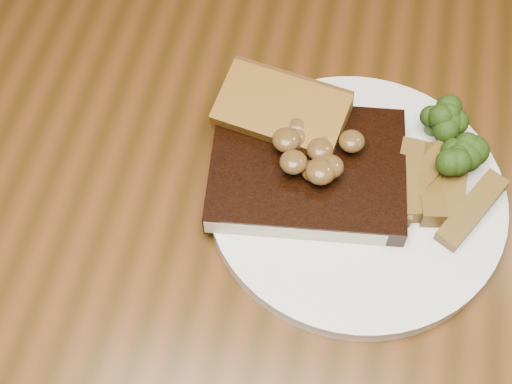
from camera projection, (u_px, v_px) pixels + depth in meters
dining_table at (269, 246)px, 0.73m from camera, size 1.60×0.90×0.75m
chair_far at (476, 13)px, 1.09m from camera, size 0.46×0.46×0.94m
plate at (356, 198)px, 0.64m from camera, size 0.31×0.31×0.01m
steak at (307, 170)px, 0.64m from camera, size 0.19×0.15×0.03m
steak_bone at (295, 229)px, 0.61m from camera, size 0.16×0.03×0.02m
mushroom_pile at (310, 150)px, 0.62m from camera, size 0.08×0.08×0.03m
garlic_bread at (281, 125)px, 0.66m from camera, size 0.12×0.08×0.03m
potato_wedges at (442, 198)px, 0.62m from camera, size 0.10×0.10×0.02m
broccoli_cluster at (437, 137)px, 0.65m from camera, size 0.08×0.08×0.04m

